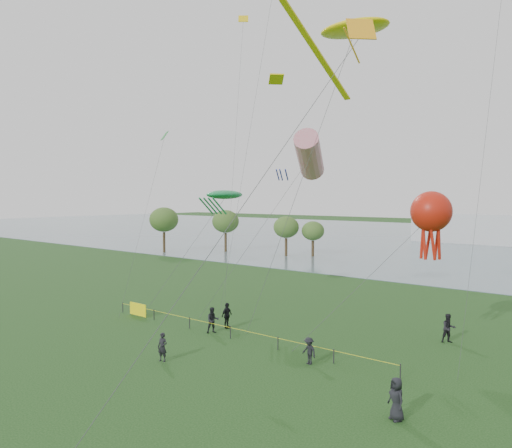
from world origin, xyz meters
The scene contains 15 objects.
ground_plane centered at (0.00, 0.00, 0.00)m, with size 400.00×400.00×0.00m, color #133310.
pavilion_left centered at (-12.00, 95.00, 3.00)m, with size 22.00×8.00×6.00m, color silver.
trees centered at (-38.05, 48.99, 5.10)m, with size 27.32×15.33×7.73m.
fence centered at (-10.03, 12.08, 0.55)m, with size 24.07×0.07×1.05m.
spectator_a centered at (-5.80, 12.31, 0.91)m, with size 0.89×0.69×1.83m, color black.
spectator_b centered at (3.04, 11.08, 0.78)m, with size 1.01×0.58×1.56m, color black.
spectator_c centered at (-5.94, 13.93, 0.93)m, with size 1.09×0.45×1.85m, color black.
spectator_d centered at (9.86, 7.44, 0.93)m, with size 0.91×0.59×1.85m, color black.
spectator_f centered at (-3.88, 6.12, 0.84)m, with size 0.61×0.40×1.68m, color black.
spectator_g centered at (7.85, 20.43, 0.95)m, with size 0.93×0.72×1.90m, color black.
kite_stingray centered at (3.36, 15.28, 19.82)m, with size 9.48×9.89×20.29m.
kite_windsock centered at (-3.84, 21.57, 12.96)m, with size 7.80×9.49×14.97m.
kite_creature centered at (-12.27, 20.57, 9.74)m, with size 2.96×9.96×10.18m.
kite_octopus centered at (7.66, 17.33, 8.66)m, with size 7.98×6.16×9.95m.
kite_delta centered at (6.75, 8.50, 16.51)m, with size 3.58×16.14×18.26m.
Camera 1 is at (18.40, -12.64, 9.63)m, focal length 35.00 mm.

